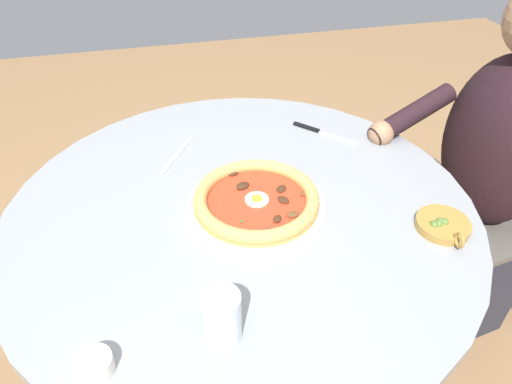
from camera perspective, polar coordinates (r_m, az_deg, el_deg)
The scene contains 9 objects.
ground_plane at distance 1.61m, azimuth -1.32°, elevation -22.09°, with size 6.00×6.00×0.02m, color olive.
dining_table at distance 1.12m, azimuth -1.76°, elevation -6.65°, with size 1.06×1.06×0.72m.
pizza_on_plate at distance 1.02m, azimuth 0.06°, elevation -1.06°, with size 0.31×0.31×0.04m.
water_glass at distance 0.78m, azimuth -4.28°, elevation -15.49°, with size 0.07×0.07×0.10m.
steak_knife at distance 1.31m, azimuth 7.42°, elevation 7.66°, with size 0.15×0.14×0.01m.
ramekin_capers at distance 0.80m, azimuth -19.60°, elevation -19.66°, with size 0.06×0.06×0.03m.
olive_pan at distance 1.05m, azimuth 22.32°, elevation -3.81°, with size 0.14×0.11×0.04m.
fork_utensil at distance 1.22m, azimuth -9.76°, elevation 4.68°, with size 0.16×0.11×0.00m.
diner_person at distance 1.55m, azimuth 25.71°, elevation -0.98°, with size 0.38×0.52×1.14m.
Camera 1 is at (0.78, -0.15, 1.39)m, focal length 32.01 mm.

